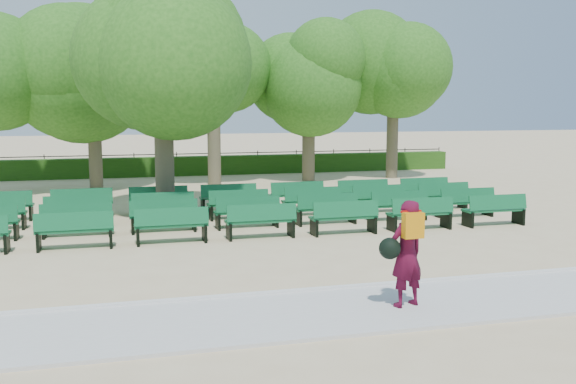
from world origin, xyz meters
name	(u,v)px	position (x,y,z in m)	size (l,w,h in m)	color
ground	(265,228)	(0.00, 0.00, 0.00)	(120.00, 120.00, 0.00)	tan
paving	(369,309)	(0.00, -7.40, 0.03)	(30.00, 2.20, 0.06)	beige
curb	(345,288)	(0.00, -6.25, 0.05)	(30.00, 0.12, 0.10)	silver
hedge	(199,166)	(0.00, 14.00, 0.45)	(26.00, 0.70, 0.90)	#234D13
fence	(198,174)	(0.00, 14.40, 0.00)	(26.00, 0.10, 1.02)	black
tree_line	(211,185)	(0.00, 10.00, 0.00)	(21.80, 6.80, 7.04)	#306C1D
bench_array	(243,220)	(-0.45, 0.85, 0.09)	(1.77, 0.60, 1.10)	#0F5B30
tree_among	(162,70)	(-2.48, 2.31, 4.31)	(4.72, 4.72, 6.46)	brown
person	(406,252)	(0.56, -7.51, 0.96)	(0.86, 0.58, 1.74)	#470A20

